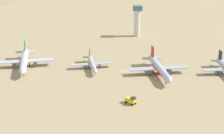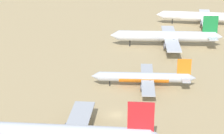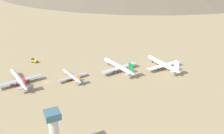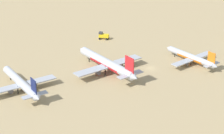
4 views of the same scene
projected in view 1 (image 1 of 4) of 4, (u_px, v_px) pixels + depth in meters
ground_plane at (125, 71)px, 206.34m from camera, size 1800.00×1800.00×0.00m
parked_jet_1 at (24, 61)px, 210.65m from camera, size 43.10×35.28×12.48m
parked_jet_2 at (92, 64)px, 209.05m from camera, size 30.87×25.27×8.94m
parked_jet_3 at (159, 68)px, 199.06m from camera, size 42.30×34.55×12.21m
service_truck at (131, 100)px, 164.19m from camera, size 5.35×5.53×3.90m
control_tower at (137, 19)px, 275.46m from camera, size 7.20×7.20×24.50m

